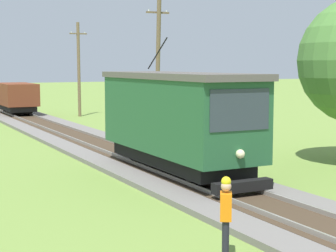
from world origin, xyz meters
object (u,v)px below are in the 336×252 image
utility_pole_far (79,68)px  track_worker (226,214)px  red_tram (177,118)px  freight_car (17,97)px  utility_pole_mid (158,65)px

utility_pole_far → track_worker: 34.04m
red_tram → freight_car: size_ratio=1.64×
utility_pole_mid → utility_pole_far: (0.00, 14.24, -0.27)m
red_tram → utility_pole_far: 25.41m
utility_pole_mid → red_tram: bearing=-112.6°
red_tram → freight_car: 27.01m
freight_car → track_worker: (-3.13, -35.10, -0.57)m
freight_car → red_tram: bearing=-90.0°
freight_car → track_worker: freight_car is taller
red_tram → track_worker: size_ratio=4.79×
red_tram → utility_pole_mid: bearing=67.4°
red_tram → utility_pole_mid: size_ratio=1.07×
freight_car → utility_pole_mid: size_ratio=0.65×
freight_car → utility_pole_far: (4.46, -2.04, 2.24)m
freight_car → utility_pole_mid: utility_pole_mid is taller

